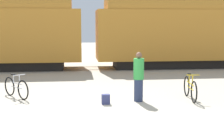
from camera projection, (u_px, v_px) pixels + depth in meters
The scene contains 8 objects.
ground_plane at pixel (101, 112), 9.62m from camera, with size 80.00×80.00×0.00m, color #B2A893.
freight_train at pixel (89, 27), 19.12m from camera, with size 28.77×2.84×4.95m.
rail_near at pixel (90, 70), 18.78m from camera, with size 40.77×0.07×0.01m, color #4C4238.
rail_far at pixel (89, 67), 20.19m from camera, with size 40.77×0.07×0.01m, color #4C4238.
bicycle_silver at pixel (16, 88), 11.50m from camera, with size 1.13×1.35×0.90m.
bicycle_yellow at pixel (190, 88), 11.25m from camera, with size 0.46×1.85×0.96m.
person_in_green at pixel (139, 77), 10.92m from camera, with size 0.37×0.37×1.74m.
backpack at pixel (106, 99), 10.60m from camera, with size 0.28×0.20×0.34m.
Camera 1 is at (-0.67, -9.32, 2.65)m, focal length 50.00 mm.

